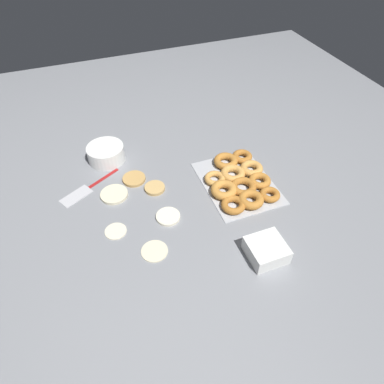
{
  "coord_description": "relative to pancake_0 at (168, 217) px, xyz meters",
  "views": [
    {
      "loc": [
        -0.89,
        0.25,
        1.0
      ],
      "look_at": [
        0.02,
        -0.09,
        0.04
      ],
      "focal_mm": 32.0,
      "sensor_mm": 36.0,
      "label": 1
    }
  ],
  "objects": [
    {
      "name": "spatula",
      "position": [
        0.26,
        0.29,
        -0.0
      ],
      "size": [
        0.17,
        0.27,
        0.01
      ],
      "rotation": [
        0.0,
        0.0,
        2.07
      ],
      "color": "maroon",
      "rests_on": "ground_plane"
    },
    {
      "name": "pancake_1",
      "position": [
        0.26,
        0.07,
        0.0
      ],
      "size": [
        0.1,
        0.1,
        0.01
      ],
      "primitive_type": "cylinder",
      "color": "tan",
      "rests_on": "ground_plane"
    },
    {
      "name": "pancake_5",
      "position": [
        -0.13,
        0.09,
        -0.0
      ],
      "size": [
        0.1,
        0.1,
        0.01
      ],
      "primitive_type": "cylinder",
      "color": "beige",
      "rests_on": "ground_plane"
    },
    {
      "name": "batter_bowl",
      "position": [
        0.43,
        0.15,
        0.03
      ],
      "size": [
        0.17,
        0.17,
        0.07
      ],
      "color": "white",
      "rests_on": "ground_plane"
    },
    {
      "name": "pancake_4",
      "position": [
        0.19,
        0.17,
        0.0
      ],
      "size": [
        0.11,
        0.11,
        0.01
      ],
      "primitive_type": "cylinder",
      "color": "beige",
      "rests_on": "ground_plane"
    },
    {
      "name": "pancake_2",
      "position": [
        0.17,
        0.0,
        0.0
      ],
      "size": [
        0.08,
        0.08,
        0.01
      ],
      "primitive_type": "cylinder",
      "color": "tan",
      "rests_on": "ground_plane"
    },
    {
      "name": "ground_plane",
      "position": [
        0.04,
        -0.03,
        -0.01
      ],
      "size": [
        3.0,
        3.0,
        0.0
      ],
      "primitive_type": "plane",
      "color": "gray"
    },
    {
      "name": "container_stack",
      "position": [
        -0.29,
        -0.26,
        0.02
      ],
      "size": [
        0.12,
        0.13,
        0.06
      ],
      "color": "white",
      "rests_on": "ground_plane"
    },
    {
      "name": "pancake_0",
      "position": [
        0.0,
        0.0,
        0.0
      ],
      "size": [
        0.09,
        0.09,
        0.01
      ],
      "primitive_type": "cylinder",
      "color": "silver",
      "rests_on": "ground_plane"
    },
    {
      "name": "donut_tray",
      "position": [
        0.07,
        -0.34,
        0.01
      ],
      "size": [
        0.37,
        0.28,
        0.04
      ],
      "color": "#ADAFB5",
      "rests_on": "ground_plane"
    },
    {
      "name": "pancake_3",
      "position": [
        0.0,
        0.2,
        -0.0
      ],
      "size": [
        0.08,
        0.08,
        0.01
      ],
      "primitive_type": "cylinder",
      "color": "beige",
      "rests_on": "ground_plane"
    }
  ]
}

